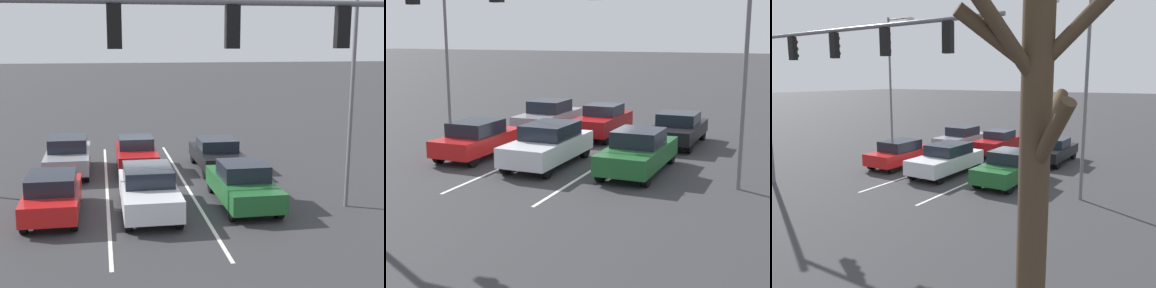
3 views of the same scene
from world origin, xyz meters
TOP-DOWN VIEW (x-y plane):
  - ground_plane at (0.00, 0.00)m, footprint 240.00×240.00m
  - lane_stripe_left_divider at (-1.60, 1.97)m, footprint 0.12×15.93m
  - lane_stripe_center_divider at (1.60, 1.97)m, footprint 0.12×15.93m
  - car_red_rightlane_front at (3.44, 5.10)m, footprint 1.78×4.20m
  - car_darkgreen_leftlane_front at (-3.21, 4.89)m, footprint 1.83×4.52m
  - car_silver_midlane_front at (0.22, 5.21)m, footprint 1.87×4.56m
  - car_maroon_midlane_second at (0.24, -0.67)m, footprint 1.71×4.12m
  - car_gray_rightlane_second at (3.24, -0.96)m, footprint 1.87×4.48m
  - car_black_leftlane_second at (-3.43, -0.45)m, footprint 1.90×4.28m
  - traffic_signal_gantry at (2.16, 10.91)m, footprint 12.24×0.37m
  - street_lamp_right_shoulder at (7.09, 1.66)m, footprint 2.17×0.24m
  - street_lamp_left_shoulder at (-6.62, 5.72)m, footprint 1.75×0.24m

SIDE VIEW (x-z plane):
  - ground_plane at x=0.00m, z-range 0.00..0.00m
  - lane_stripe_left_divider at x=-1.60m, z-range 0.00..0.01m
  - lane_stripe_center_divider at x=1.60m, z-range 0.00..0.01m
  - car_black_leftlane_second at x=-3.43m, z-range 0.02..1.47m
  - car_red_rightlane_front at x=3.44m, z-range 0.02..1.50m
  - car_darkgreen_leftlane_front at x=-3.21m, z-range -0.02..1.53m
  - car_silver_midlane_front at x=0.22m, z-range 0.02..1.60m
  - car_maroon_midlane_second at x=0.24m, z-range 0.01..1.60m
  - car_gray_rightlane_second at x=3.24m, z-range 0.01..1.63m
  - street_lamp_left_shoulder at x=-6.62m, z-range 0.59..8.78m
  - street_lamp_right_shoulder at x=7.09m, z-range 0.66..9.52m
  - traffic_signal_gantry at x=2.16m, z-range 1.87..9.05m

